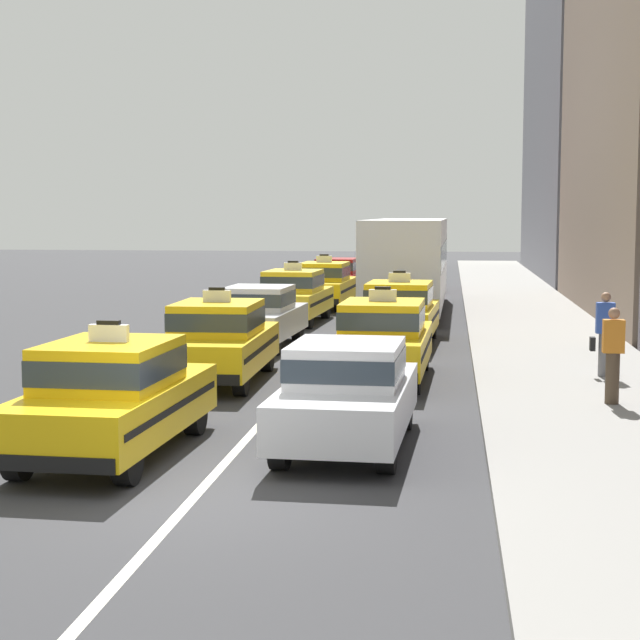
{
  "coord_description": "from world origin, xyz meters",
  "views": [
    {
      "loc": [
        3.06,
        -11.99,
        3.46
      ],
      "look_at": [
        0.48,
        8.57,
        1.3
      ],
      "focal_mm": 58.05,
      "sensor_mm": 36.0,
      "label": 1
    }
  ],
  "objects_px": {
    "taxi_left_fourth": "(294,295)",
    "sedan_left_sixth": "(337,276)",
    "bus_right_fourth": "(408,260)",
    "taxi_right_third": "(399,312)",
    "sedan_right_fifth": "(415,272)",
    "taxi_left_nearest": "(113,395)",
    "pedestrian_mid_block": "(604,334)",
    "pedestrian_near_crosswalk": "(613,355)",
    "sedan_left_third": "(259,314)",
    "sedan_right_nearest": "(347,391)",
    "taxi_right_second": "(383,339)",
    "taxi_left_fifth": "(325,284)",
    "taxi_left_second": "(218,340)"
  },
  "relations": [
    {
      "from": "pedestrian_near_crosswalk",
      "to": "taxi_left_second",
      "type": "bearing_deg",
      "value": 163.4
    },
    {
      "from": "sedan_right_fifth",
      "to": "bus_right_fourth",
      "type": "bearing_deg",
      "value": -89.66
    },
    {
      "from": "sedan_left_third",
      "to": "taxi_left_fourth",
      "type": "distance_m",
      "value": 5.92
    },
    {
      "from": "taxi_left_second",
      "to": "sedan_left_third",
      "type": "height_order",
      "value": "taxi_left_second"
    },
    {
      "from": "taxi_left_nearest",
      "to": "sedan_right_fifth",
      "type": "relative_size",
      "value": 1.05
    },
    {
      "from": "pedestrian_mid_block",
      "to": "sedan_left_sixth",
      "type": "bearing_deg",
      "value": 110.25
    },
    {
      "from": "pedestrian_near_crosswalk",
      "to": "pedestrian_mid_block",
      "type": "relative_size",
      "value": 0.98
    },
    {
      "from": "sedan_left_sixth",
      "to": "taxi_right_second",
      "type": "distance_m",
      "value": 21.42
    },
    {
      "from": "taxi_left_fourth",
      "to": "taxi_right_second",
      "type": "xyz_separation_m",
      "value": [
        3.5,
        -10.9,
        0.0
      ]
    },
    {
      "from": "pedestrian_mid_block",
      "to": "taxi_left_fifth",
      "type": "bearing_deg",
      "value": 115.68
    },
    {
      "from": "sedan_left_sixth",
      "to": "sedan_right_fifth",
      "type": "xyz_separation_m",
      "value": [
        3.1,
        2.98,
        0.0
      ]
    },
    {
      "from": "sedan_right_nearest",
      "to": "sedan_left_third",
      "type": "bearing_deg",
      "value": 106.87
    },
    {
      "from": "sedan_right_fifth",
      "to": "taxi_right_second",
      "type": "bearing_deg",
      "value": -89.63
    },
    {
      "from": "taxi_left_second",
      "to": "taxi_left_fourth",
      "type": "bearing_deg",
      "value": 90.94
    },
    {
      "from": "sedan_right_fifth",
      "to": "pedestrian_near_crosswalk",
      "type": "height_order",
      "value": "pedestrian_near_crosswalk"
    },
    {
      "from": "taxi_right_third",
      "to": "bus_right_fourth",
      "type": "relative_size",
      "value": 0.41
    },
    {
      "from": "taxi_left_fourth",
      "to": "sedan_left_sixth",
      "type": "xyz_separation_m",
      "value": [
        0.25,
        10.27,
        -0.03
      ]
    },
    {
      "from": "taxi_right_third",
      "to": "pedestrian_mid_block",
      "type": "relative_size",
      "value": 2.71
    },
    {
      "from": "sedan_left_sixth",
      "to": "taxi_left_fifth",
      "type": "bearing_deg",
      "value": -88.89
    },
    {
      "from": "sedan_left_third",
      "to": "sedan_right_nearest",
      "type": "bearing_deg",
      "value": -73.13
    },
    {
      "from": "bus_right_fourth",
      "to": "sedan_right_fifth",
      "type": "relative_size",
      "value": 2.56
    },
    {
      "from": "sedan_left_third",
      "to": "taxi_right_second",
      "type": "xyz_separation_m",
      "value": [
        3.5,
        -4.97,
        0.03
      ]
    },
    {
      "from": "taxi_left_fifth",
      "to": "taxi_right_third",
      "type": "relative_size",
      "value": 1.0
    },
    {
      "from": "taxi_left_nearest",
      "to": "taxi_left_fifth",
      "type": "height_order",
      "value": "same"
    },
    {
      "from": "taxi_left_fifth",
      "to": "pedestrian_near_crosswalk",
      "type": "relative_size",
      "value": 2.76
    },
    {
      "from": "pedestrian_mid_block",
      "to": "taxi_left_second",
      "type": "bearing_deg",
      "value": -173.77
    },
    {
      "from": "pedestrian_mid_block",
      "to": "taxi_left_nearest",
      "type": "bearing_deg",
      "value": -136.98
    },
    {
      "from": "taxi_right_second",
      "to": "sedan_left_third",
      "type": "bearing_deg",
      "value": 125.17
    },
    {
      "from": "bus_right_fourth",
      "to": "taxi_right_second",
      "type": "bearing_deg",
      "value": -89.61
    },
    {
      "from": "pedestrian_near_crosswalk",
      "to": "bus_right_fourth",
      "type": "bearing_deg",
      "value": 103.42
    },
    {
      "from": "taxi_left_nearest",
      "to": "bus_right_fourth",
      "type": "xyz_separation_m",
      "value": [
        3.28,
        22.14,
        0.94
      ]
    },
    {
      "from": "taxi_left_fourth",
      "to": "pedestrian_mid_block",
      "type": "height_order",
      "value": "taxi_left_fourth"
    },
    {
      "from": "sedan_left_sixth",
      "to": "taxi_left_second",
      "type": "bearing_deg",
      "value": -90.15
    },
    {
      "from": "taxi_left_second",
      "to": "taxi_right_third",
      "type": "bearing_deg",
      "value": 62.48
    },
    {
      "from": "taxi_left_nearest",
      "to": "pedestrian_mid_block",
      "type": "bearing_deg",
      "value": 43.02
    },
    {
      "from": "taxi_left_second",
      "to": "sedan_left_third",
      "type": "bearing_deg",
      "value": 91.99
    },
    {
      "from": "taxi_left_nearest",
      "to": "taxi_left_second",
      "type": "height_order",
      "value": "same"
    },
    {
      "from": "bus_right_fourth",
      "to": "taxi_left_fourth",
      "type": "bearing_deg",
      "value": -129.16
    },
    {
      "from": "taxi_left_fifth",
      "to": "taxi_left_second",
      "type": "bearing_deg",
      "value": -90.53
    },
    {
      "from": "taxi_right_third",
      "to": "sedan_right_fifth",
      "type": "relative_size",
      "value": 1.06
    },
    {
      "from": "taxi_left_fourth",
      "to": "sedan_left_sixth",
      "type": "bearing_deg",
      "value": 88.62
    },
    {
      "from": "sedan_left_third",
      "to": "bus_right_fourth",
      "type": "xyz_separation_m",
      "value": [
        3.4,
        10.1,
        0.97
      ]
    },
    {
      "from": "taxi_left_fifth",
      "to": "pedestrian_mid_block",
      "type": "distance_m",
      "value": 17.59
    },
    {
      "from": "sedan_right_fifth",
      "to": "pedestrian_mid_block",
      "type": "height_order",
      "value": "pedestrian_mid_block"
    },
    {
      "from": "taxi_right_third",
      "to": "pedestrian_near_crosswalk",
      "type": "relative_size",
      "value": 2.76
    },
    {
      "from": "sedan_right_fifth",
      "to": "pedestrian_near_crosswalk",
      "type": "bearing_deg",
      "value": -80.89
    },
    {
      "from": "taxi_left_fifth",
      "to": "taxi_right_third",
      "type": "xyz_separation_m",
      "value": [
        3.21,
        -10.24,
        0.0
      ]
    },
    {
      "from": "taxi_left_nearest",
      "to": "sedan_right_nearest",
      "type": "height_order",
      "value": "taxi_left_nearest"
    },
    {
      "from": "taxi_left_nearest",
      "to": "bus_right_fourth",
      "type": "distance_m",
      "value": 22.4
    },
    {
      "from": "sedan_left_sixth",
      "to": "taxi_right_third",
      "type": "distance_m",
      "value": 15.66
    }
  ]
}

